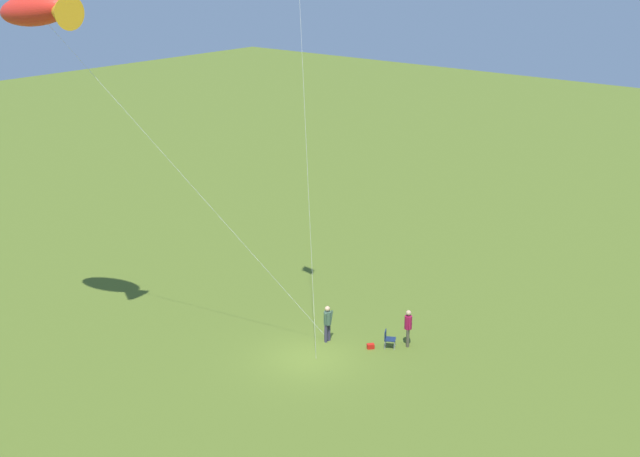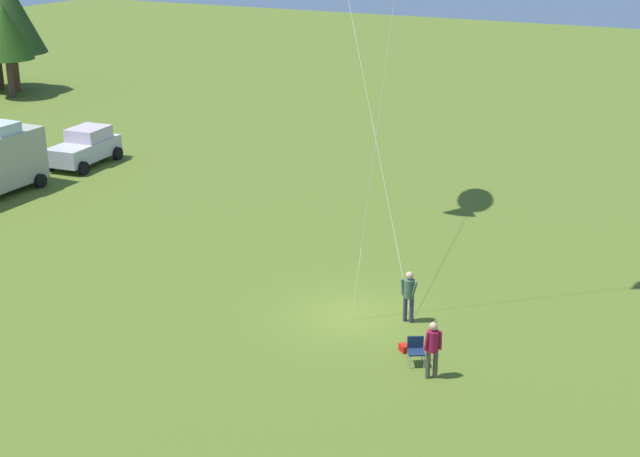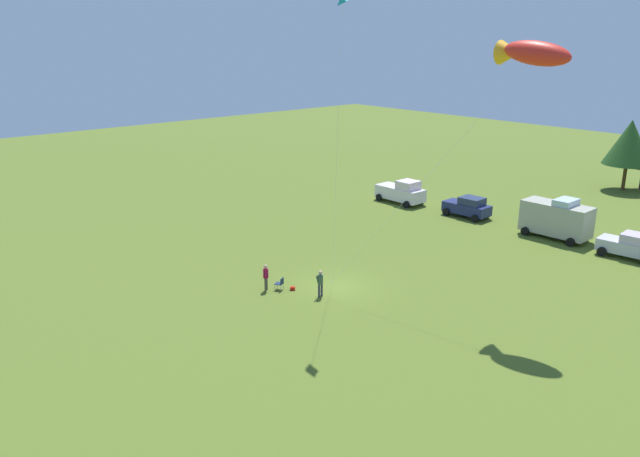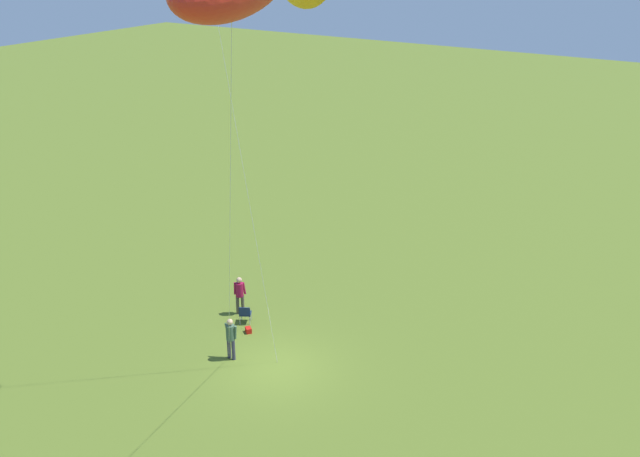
{
  "view_description": "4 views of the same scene",
  "coord_description": "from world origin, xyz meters",
  "px_view_note": "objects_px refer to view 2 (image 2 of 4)",
  "views": [
    {
      "loc": [
        -22.9,
        26.84,
        17.75
      ],
      "look_at": [
        0.45,
        -1.35,
        5.57
      ],
      "focal_mm": 50.0,
      "sensor_mm": 36.0,
      "label": 1
    },
    {
      "loc": [
        -24.05,
        -11.23,
        12.65
      ],
      "look_at": [
        -3.25,
        -0.56,
        4.18
      ],
      "focal_mm": 50.0,
      "sensor_mm": 36.0,
      "label": 2
    },
    {
      "loc": [
        27.61,
        -25.81,
        15.78
      ],
      "look_at": [
        -0.86,
        -0.76,
        3.96
      ],
      "focal_mm": 35.0,
      "sensor_mm": 36.0,
      "label": 3
    },
    {
      "loc": [
        19.9,
        14.41,
        15.68
      ],
      "look_at": [
        -0.34,
        1.73,
        5.99
      ],
      "focal_mm": 42.0,
      "sensor_mm": 36.0,
      "label": 4
    }
  ],
  "objects_px": {
    "folding_chair": "(416,348)",
    "backpack_on_grass": "(404,348)",
    "person_kite_flyer": "(409,293)",
    "person_spectator": "(433,345)",
    "car_silver_compact": "(85,147)"
  },
  "relations": [
    {
      "from": "person_kite_flyer",
      "to": "backpack_on_grass",
      "type": "bearing_deg",
      "value": 19.3
    },
    {
      "from": "backpack_on_grass",
      "to": "car_silver_compact",
      "type": "relative_size",
      "value": 0.07
    },
    {
      "from": "folding_chair",
      "to": "car_silver_compact",
      "type": "bearing_deg",
      "value": -147.22
    },
    {
      "from": "person_spectator",
      "to": "backpack_on_grass",
      "type": "relative_size",
      "value": 5.44
    },
    {
      "from": "folding_chair",
      "to": "backpack_on_grass",
      "type": "relative_size",
      "value": 2.56
    },
    {
      "from": "backpack_on_grass",
      "to": "car_silver_compact",
      "type": "height_order",
      "value": "car_silver_compact"
    },
    {
      "from": "folding_chair",
      "to": "person_kite_flyer",
      "type": "bearing_deg",
      "value": 177.06
    },
    {
      "from": "backpack_on_grass",
      "to": "person_kite_flyer",
      "type": "bearing_deg",
      "value": 18.72
    },
    {
      "from": "person_kite_flyer",
      "to": "backpack_on_grass",
      "type": "relative_size",
      "value": 5.44
    },
    {
      "from": "person_kite_flyer",
      "to": "folding_chair",
      "type": "relative_size",
      "value": 2.12
    },
    {
      "from": "person_kite_flyer",
      "to": "person_spectator",
      "type": "bearing_deg",
      "value": 32.87
    },
    {
      "from": "person_kite_flyer",
      "to": "backpack_on_grass",
      "type": "distance_m",
      "value": 2.26
    },
    {
      "from": "folding_chair",
      "to": "person_spectator",
      "type": "xyz_separation_m",
      "value": [
        -0.58,
        -0.71,
        0.53
      ]
    },
    {
      "from": "person_kite_flyer",
      "to": "person_spectator",
      "type": "height_order",
      "value": "same"
    },
    {
      "from": "person_spectator",
      "to": "backpack_on_grass",
      "type": "bearing_deg",
      "value": -166.82
    }
  ]
}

